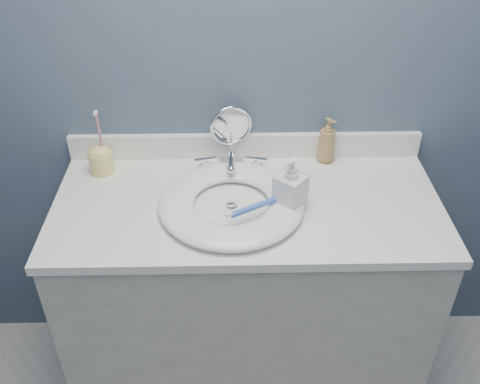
{
  "coord_description": "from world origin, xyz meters",
  "views": [
    {
      "loc": [
        -0.05,
        -0.36,
        1.9
      ],
      "look_at": [
        -0.02,
        0.94,
        0.94
      ],
      "focal_mm": 40.0,
      "sensor_mm": 36.0,
      "label": 1
    }
  ],
  "objects_px": {
    "soap_bottle_clear": "(291,185)",
    "toothbrush_holder": "(101,158)",
    "soap_bottle_amber": "(327,140)",
    "makeup_mirror": "(231,132)"
  },
  "relations": [
    {
      "from": "soap_bottle_clear",
      "to": "toothbrush_holder",
      "type": "bearing_deg",
      "value": -158.53
    },
    {
      "from": "toothbrush_holder",
      "to": "soap_bottle_amber",
      "type": "bearing_deg",
      "value": 4.11
    },
    {
      "from": "soap_bottle_clear",
      "to": "soap_bottle_amber",
      "type": "bearing_deg",
      "value": 101.98
    },
    {
      "from": "makeup_mirror",
      "to": "toothbrush_holder",
      "type": "height_order",
      "value": "toothbrush_holder"
    },
    {
      "from": "soap_bottle_amber",
      "to": "toothbrush_holder",
      "type": "relative_size",
      "value": 0.71
    },
    {
      "from": "soap_bottle_amber",
      "to": "soap_bottle_clear",
      "type": "relative_size",
      "value": 0.9
    },
    {
      "from": "soap_bottle_clear",
      "to": "toothbrush_holder",
      "type": "distance_m",
      "value": 0.65
    },
    {
      "from": "soap_bottle_clear",
      "to": "toothbrush_holder",
      "type": "xyz_separation_m",
      "value": [
        -0.61,
        0.22,
        -0.04
      ]
    },
    {
      "from": "soap_bottle_amber",
      "to": "soap_bottle_clear",
      "type": "xyz_separation_m",
      "value": [
        -0.15,
        -0.27,
        0.01
      ]
    },
    {
      "from": "soap_bottle_amber",
      "to": "soap_bottle_clear",
      "type": "bearing_deg",
      "value": -158.05
    }
  ]
}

